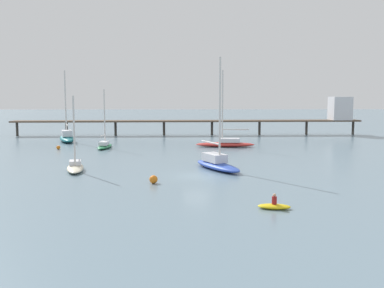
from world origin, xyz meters
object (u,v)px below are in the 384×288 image
(sailboat_teal, at_px, (67,137))
(mooring_buoy_far, at_px, (154,179))
(sailboat_red, at_px, (226,143))
(sailboat_green, at_px, (105,144))
(dinghy_yellow, at_px, (274,206))
(sailboat_cream, at_px, (75,166))
(pier, at_px, (263,115))
(sailboat_blue, at_px, (217,162))
(mooring_buoy_inner, at_px, (58,147))

(sailboat_teal, height_order, mooring_buoy_far, sailboat_teal)
(sailboat_red, bearing_deg, sailboat_teal, 162.50)
(sailboat_green, xyz_separation_m, dinghy_yellow, (18.50, -36.51, -0.37))
(sailboat_cream, height_order, mooring_buoy_far, sailboat_cream)
(pier, xyz_separation_m, sailboat_blue, (-12.85, -40.97, -3.31))
(dinghy_yellow, distance_m, mooring_buoy_far, 13.19)
(sailboat_teal, height_order, dinghy_yellow, sailboat_teal)
(dinghy_yellow, distance_m, mooring_buoy_inner, 43.32)
(mooring_buoy_far, bearing_deg, dinghy_yellow, -45.05)
(pier, xyz_separation_m, sailboat_teal, (-36.91, -11.58, -3.26))
(sailboat_teal, distance_m, sailboat_green, 12.92)
(mooring_buoy_far, distance_m, mooring_buoy_inner, 30.37)
(sailboat_red, relative_size, sailboat_teal, 0.97)
(mooring_buoy_inner, bearing_deg, sailboat_green, 10.98)
(sailboat_cream, xyz_separation_m, sailboat_teal, (-8.50, 29.77, 0.30))
(sailboat_blue, bearing_deg, mooring_buoy_inner, 141.04)
(sailboat_red, distance_m, sailboat_blue, 21.04)
(sailboat_teal, height_order, sailboat_blue, sailboat_teal)
(sailboat_teal, height_order, mooring_buoy_inner, sailboat_teal)
(sailboat_teal, relative_size, sailboat_green, 1.37)
(sailboat_red, xyz_separation_m, sailboat_cream, (-18.75, -21.18, -0.15))
(sailboat_cream, bearing_deg, sailboat_teal, 105.93)
(dinghy_yellow, bearing_deg, mooring_buoy_far, 134.95)
(sailboat_teal, bearing_deg, mooring_buoy_far, -64.76)
(pier, height_order, sailboat_red, sailboat_red)
(sailboat_blue, xyz_separation_m, mooring_buoy_far, (-6.57, -7.69, -0.37))
(pier, xyz_separation_m, sailboat_green, (-28.61, -21.48, -3.49))
(sailboat_cream, height_order, sailboat_green, sailboat_green)
(sailboat_teal, xyz_separation_m, sailboat_green, (8.30, -9.90, -0.23))
(sailboat_cream, bearing_deg, sailboat_red, 48.48)
(sailboat_cream, xyz_separation_m, sailboat_blue, (15.56, 0.37, 0.24))
(sailboat_blue, distance_m, mooring_buoy_inner, 28.92)
(sailboat_green, relative_size, mooring_buoy_far, 11.59)
(sailboat_cream, bearing_deg, sailboat_green, 90.57)
(sailboat_cream, height_order, sailboat_blue, sailboat_blue)
(mooring_buoy_far, bearing_deg, sailboat_green, 108.66)
(sailboat_blue, bearing_deg, sailboat_cream, -178.62)
(sailboat_green, height_order, mooring_buoy_inner, sailboat_green)
(sailboat_teal, bearing_deg, sailboat_green, -50.03)
(pier, distance_m, mooring_buoy_inner, 42.22)
(sailboat_green, relative_size, dinghy_yellow, 3.58)
(sailboat_blue, distance_m, mooring_buoy_far, 10.12)
(sailboat_blue, xyz_separation_m, mooring_buoy_inner, (-22.49, 18.18, -0.47))
(pier, distance_m, sailboat_blue, 43.07)
(sailboat_teal, bearing_deg, dinghy_yellow, -60.00)
(sailboat_blue, relative_size, mooring_buoy_far, 15.70)
(sailboat_red, distance_m, mooring_buoy_far, 30.12)
(sailboat_teal, xyz_separation_m, dinghy_yellow, (26.80, -46.42, -0.60))
(sailboat_green, bearing_deg, sailboat_blue, -51.05)
(sailboat_red, bearing_deg, dinghy_yellow, -90.67)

